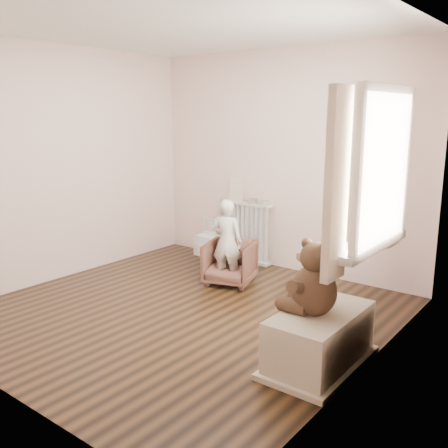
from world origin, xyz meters
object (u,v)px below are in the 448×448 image
Objects in this scene: armchair at (230,263)px; child at (227,242)px; toy_bench at (320,340)px; teddy_bear at (314,282)px; plush_cat at (386,220)px; radiator at (245,232)px; toy_vanity at (208,235)px.

armchair is 0.56× the size of child.
teddy_bear reaches higher than toy_bench.
teddy_bear is (1.62, -1.13, 0.43)m from armchair.
toy_bench is 1.17m from plush_cat.
radiator reaches higher than toy_bench.
toy_vanity is at bearing 122.96° from armchair.
radiator is at bearing 95.36° from armchair.
child is 1.87m from plush_cat.
plush_cat reaches higher than child.
child is (0.34, -0.81, 0.10)m from radiator.
plush_cat is (2.13, -0.99, 0.61)m from radiator.
toy_vanity is 0.54× the size of toy_bench.
plush_cat is (0.14, 0.84, 0.80)m from toy_bench.
radiator is 2.86× the size of plush_cat.
plush_cat is (1.79, -0.23, 0.76)m from armchair.
teddy_bear is at bearing -44.06° from radiator.
armchair is at bearing -167.17° from plush_cat.
armchair is 2.02m from teddy_bear.
armchair is at bearing -66.18° from radiator.
child is (0.92, -0.78, 0.21)m from toy_vanity.
plush_cat is (0.18, 0.90, 0.33)m from teddy_bear.
child is 3.44× the size of plush_cat.
child reaches higher than armchair.
radiator is at bearing -85.96° from child.
plush_cat reaches higher than toy_vanity.
teddy_bear is at bearing -36.27° from toy_vanity.
armchair reaches higher than toy_bench.
toy_vanity is 3.14m from toy_bench.
child reaches higher than toy_vanity.
armchair is 1.94× the size of plush_cat.
armchair is 1.96m from plush_cat.
teddy_bear is 2.01× the size of plush_cat.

